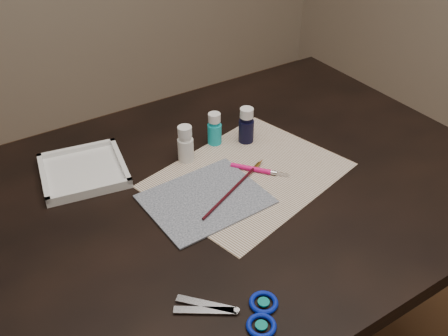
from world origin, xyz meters
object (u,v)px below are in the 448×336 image
paper (248,175)px  canvas (205,199)px  paint_bottle_white (185,144)px  scissors (226,313)px  paint_bottle_navy (246,125)px  palette_tray (83,170)px  paint_bottle_cyan (214,129)px

paper → canvas: (-0.13, -0.02, 0.00)m
paper → paint_bottle_white: (-0.09, 0.13, 0.05)m
paint_bottle_white → scissors: (-0.17, -0.44, -0.04)m
paint_bottle_navy → paint_bottle_white: bearing=177.0°
scissors → palette_tray: size_ratio=1.04×
paint_bottle_white → paint_bottle_cyan: (0.10, 0.03, -0.00)m
paper → paint_bottle_navy: bearing=57.6°
paper → palette_tray: (-0.32, 0.21, 0.01)m
paint_bottle_cyan → paint_bottle_navy: (0.07, -0.04, 0.00)m
paint_bottle_cyan → paint_bottle_navy: paint_bottle_navy is taller
paper → paint_bottle_navy: 0.16m
paint_bottle_white → paint_bottle_cyan: size_ratio=1.09×
paint_bottle_cyan → scissors: 0.54m
paint_bottle_cyan → scissors: paint_bottle_cyan is taller
paint_bottle_navy → palette_tray: paint_bottle_navy is taller
paper → paint_bottle_white: size_ratio=4.56×
paint_bottle_cyan → palette_tray: paint_bottle_cyan is taller
paper → paint_bottle_navy: size_ratio=4.50×
palette_tray → scissors: bearing=-83.1°
paint_bottle_white → paint_bottle_cyan: 0.10m
paint_bottle_white → paint_bottle_cyan: bearing=15.0°
paint_bottle_white → palette_tray: 0.25m
paint_bottle_white → paint_bottle_navy: size_ratio=0.99×
canvas → paint_bottle_navy: (0.21, 0.15, 0.04)m
paper → scissors: size_ratio=2.17×
scissors → palette_tray: palette_tray is taller
paper → paint_bottle_cyan: 0.17m
scissors → paint_bottle_white: bearing=-77.0°
canvas → paint_bottle_cyan: paint_bottle_cyan is taller
paper → paint_bottle_cyan: size_ratio=4.95×
canvas → paint_bottle_white: (0.04, 0.16, 0.04)m
paint_bottle_white → palette_tray: (-0.23, 0.08, -0.04)m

